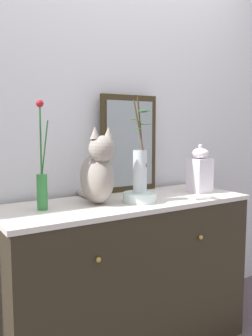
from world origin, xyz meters
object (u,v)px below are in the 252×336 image
Objects in this scene: sideboard at (126,276)px; vase_glass_clear at (140,167)px; jar_lidded_porcelain at (200,171)px; mirror_leaning at (129,144)px; cat_sitting at (98,172)px; vase_slim_green at (42,182)px; bowl_porcelain at (140,197)px.

vase_glass_clear is at bearing -59.49° from sideboard.
mirror_leaning is at bearing 142.83° from jar_lidded_porcelain.
mirror_leaning is at bearing 34.07° from cat_sitting.
vase_slim_green is at bearing 176.32° from cat_sitting.
jar_lidded_porcelain is (0.69, -0.03, -0.03)m from cat_sitting.
jar_lidded_porcelain is at bearing -3.00° from vase_slim_green.
cat_sitting is at bearing 177.28° from jar_lidded_porcelain.
cat_sitting is at bearing 178.56° from sideboard.
mirror_leaning is (0.17, 0.24, 0.74)m from sideboard.
bowl_porcelain is at bearing -112.34° from mirror_leaning.
sideboard is at bearing -125.83° from mirror_leaning.
jar_lidded_porcelain is (0.48, 0.04, -0.06)m from vase_glass_clear.
sideboard is 0.63m from vase_glass_clear.
vase_slim_green is 0.99m from jar_lidded_porcelain.
vase_glass_clear reaches higher than cat_sitting.
vase_slim_green is at bearing -161.53° from mirror_leaning.
vase_slim_green is 1.04× the size of vase_glass_clear.
sideboard is 2.37× the size of mirror_leaning.
mirror_leaning reaches higher than cat_sitting.
vase_glass_clear reaches higher than jar_lidded_porcelain.
vase_glass_clear is 1.71× the size of jar_lidded_porcelain.
mirror_leaning is at bearing 18.47° from vase_slim_green.
vase_slim_green is (-0.64, -0.21, -0.16)m from mirror_leaning.
vase_slim_green is 2.92× the size of bowl_porcelain.
jar_lidded_porcelain is (0.35, -0.27, -0.17)m from mirror_leaning.
vase_slim_green is at bearing 177.00° from jar_lidded_porcelain.
vase_glass_clear is at bearing -112.41° from mirror_leaning.
mirror_leaning reaches higher than bowl_porcelain.
bowl_porcelain is at bearing -18.85° from cat_sitting.
mirror_leaning is at bearing 67.66° from bowl_porcelain.
mirror_leaning is 1.17× the size of vase_glass_clear.
bowl_porcelain is 0.49m from jar_lidded_porcelain.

